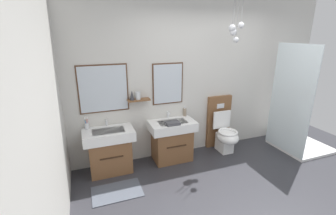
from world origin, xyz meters
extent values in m
cube|color=#2D2D33|center=(0.00, 0.00, -0.05)|extent=(6.03, 4.65, 0.10)
cube|color=beige|center=(0.00, 1.66, 1.35)|extent=(4.83, 0.12, 2.71)
cube|color=#4C301E|center=(-1.69, 1.60, 1.30)|extent=(0.75, 0.02, 0.74)
cube|color=silver|center=(-1.69, 1.59, 1.30)|extent=(0.71, 0.01, 0.70)
cube|color=#4C301E|center=(-0.64, 1.60, 1.30)|extent=(0.53, 0.02, 0.69)
cube|color=silver|center=(-0.64, 1.59, 1.30)|extent=(0.49, 0.01, 0.65)
cube|color=brown|center=(-1.16, 1.52, 1.09)|extent=(0.36, 0.14, 0.02)
cone|color=#333338|center=(-1.27, 1.52, 1.18)|extent=(0.08, 0.08, 0.15)
cylinder|color=silver|center=(-1.17, 1.52, 1.17)|extent=(0.08, 0.08, 0.12)
cylinder|color=gray|center=(0.35, 1.28, 2.44)|extent=(0.01, 0.01, 0.54)
sphere|color=silver|center=(0.35, 1.28, 2.12)|extent=(0.11, 0.11, 0.11)
cylinder|color=gray|center=(0.37, 1.24, 2.38)|extent=(0.01, 0.01, 0.65)
sphere|color=silver|center=(0.37, 1.24, 2.01)|extent=(0.09, 0.09, 0.09)
cylinder|color=gray|center=(0.32, 1.28, 2.47)|extent=(0.01, 0.01, 0.48)
sphere|color=silver|center=(0.32, 1.28, 2.18)|extent=(0.12, 0.12, 0.12)
cylinder|color=gray|center=(0.36, 1.11, 2.49)|extent=(0.01, 0.01, 0.44)
sphere|color=silver|center=(0.36, 1.11, 2.22)|extent=(0.10, 0.10, 0.10)
cube|color=beige|center=(-2.36, 0.00, 1.35)|extent=(0.12, 3.45, 2.71)
cube|color=#474C56|center=(-1.69, 0.81, 0.01)|extent=(0.68, 0.44, 0.01)
cube|color=brown|center=(-1.69, 1.40, 0.27)|extent=(0.63, 0.44, 0.55)
cube|color=#342214|center=(-1.69, 1.18, 0.34)|extent=(0.35, 0.01, 0.02)
cube|color=white|center=(-1.69, 1.40, 0.63)|extent=(0.76, 0.48, 0.15)
cube|color=silver|center=(-1.69, 1.37, 0.69)|extent=(0.47, 0.26, 0.03)
cylinder|color=silver|center=(-1.69, 1.59, 0.76)|extent=(0.03, 0.03, 0.11)
cylinder|color=silver|center=(-1.69, 1.54, 0.80)|extent=(0.02, 0.11, 0.02)
cube|color=brown|center=(-0.64, 1.40, 0.27)|extent=(0.63, 0.44, 0.55)
cube|color=#342214|center=(-0.64, 1.18, 0.34)|extent=(0.35, 0.01, 0.02)
cube|color=white|center=(-0.64, 1.40, 0.63)|extent=(0.76, 0.48, 0.15)
cube|color=silver|center=(-0.64, 1.37, 0.69)|extent=(0.47, 0.26, 0.03)
cylinder|color=silver|center=(-0.64, 1.59, 0.76)|extent=(0.03, 0.03, 0.11)
cylinder|color=silver|center=(-0.64, 1.54, 0.80)|extent=(0.02, 0.11, 0.02)
cube|color=brown|center=(0.38, 1.59, 0.50)|extent=(0.48, 0.10, 1.00)
cube|color=silver|center=(0.38, 1.53, 0.82)|extent=(0.15, 0.01, 0.09)
cube|color=white|center=(0.38, 1.32, 0.17)|extent=(0.22, 0.30, 0.34)
ellipsoid|color=white|center=(0.38, 1.24, 0.32)|extent=(0.37, 0.46, 0.24)
torus|color=white|center=(0.38, 1.24, 0.42)|extent=(0.35, 0.35, 0.04)
cube|color=white|center=(0.38, 1.46, 0.57)|extent=(0.35, 0.03, 0.33)
cylinder|color=silver|center=(-1.99, 1.56, 0.75)|extent=(0.07, 0.07, 0.09)
cylinder|color=#DB3847|center=(-1.98, 1.57, 0.80)|extent=(0.03, 0.01, 0.15)
cube|color=white|center=(-1.97, 1.56, 0.88)|extent=(0.02, 0.02, 0.03)
cylinder|color=yellow|center=(-2.00, 1.57, 0.80)|extent=(0.02, 0.02, 0.15)
cube|color=white|center=(-1.99, 1.58, 0.87)|extent=(0.01, 0.02, 0.03)
cylinder|color=#2D84DB|center=(-2.00, 1.55, 0.80)|extent=(0.03, 0.03, 0.16)
cube|color=white|center=(-2.00, 1.53, 0.88)|extent=(0.02, 0.02, 0.03)
cylinder|color=gray|center=(-0.33, 1.57, 0.77)|extent=(0.06, 0.06, 0.14)
cylinder|color=silver|center=(-0.33, 1.57, 0.86)|extent=(0.02, 0.02, 0.04)
cube|color=#47474C|center=(-0.68, 1.26, 0.72)|extent=(0.22, 0.16, 0.04)
cube|color=white|center=(1.85, 0.92, 0.03)|extent=(0.93, 0.86, 0.05)
cube|color=silver|center=(1.38, 0.92, 1.00)|extent=(0.02, 0.86, 1.90)
camera|label=1|loc=(-1.98, -2.01, 2.12)|focal=25.09mm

